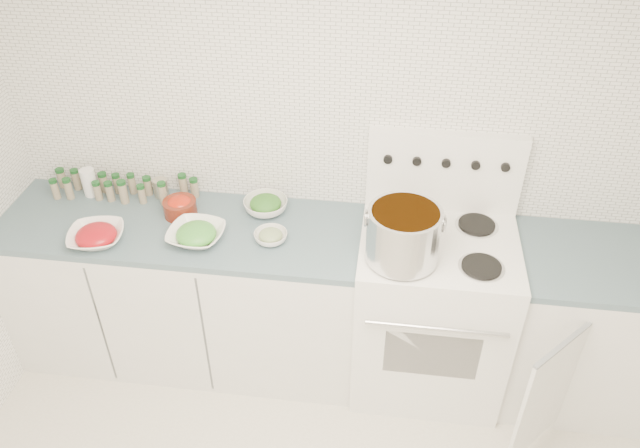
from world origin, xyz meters
The scene contains 13 objects.
room_walls centered at (0.00, 0.00, 1.56)m, with size 3.54×3.04×2.52m.
counter_left centered at (-0.82, 1.19, 0.45)m, with size 1.85×0.62×0.90m.
stove centered at (0.48, 1.19, 0.50)m, with size 0.76×0.70×1.36m.
counter_right centered at (1.30, 1.19, 0.45)m, with size 0.89×0.92×0.90m.
stock_pot centered at (0.30, 1.03, 1.08)m, with size 0.36×0.33×0.26m.
bowl_tomato centered at (-1.17, 1.00, 0.94)m, with size 0.31×0.31×0.09m.
bowl_snowpea centered at (-0.69, 1.08, 0.94)m, with size 0.29×0.29×0.09m.
bowl_broccoli centered at (-0.41, 1.36, 0.94)m, with size 0.29×0.29×0.09m.
bowl_zucchini centered at (-0.33, 1.12, 0.93)m, with size 0.20×0.20×0.07m.
bowl_pepper centered at (-0.84, 1.28, 0.95)m, with size 0.17×0.17×0.11m.
salt_canister centered at (-1.37, 1.39, 0.98)m, with size 0.08×0.08×0.15m, color white.
tin_can centered at (-0.99, 1.43, 0.95)m, with size 0.08×0.08×0.10m, color #B0A795.
spice_cluster centered at (-1.21, 1.40, 0.96)m, with size 0.79×0.16×0.14m.
Camera 1 is at (0.22, -1.21, 2.78)m, focal length 35.00 mm.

